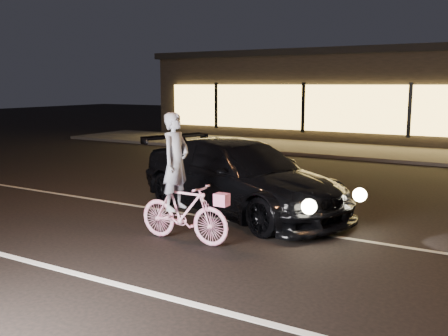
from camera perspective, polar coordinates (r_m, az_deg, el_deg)
The scene contains 7 objects.
ground at distance 7.62m, azimuth 0.07°, elevation -10.54°, with size 90.00×90.00×0.00m, color black.
lane_stripe_near at distance 6.46m, azimuth -6.79°, elevation -14.40°, with size 60.00×0.12×0.01m, color silver.
lane_stripe_far at distance 9.32m, azimuth 6.26°, elevation -6.80°, with size 60.00×0.10×0.01m, color gray.
sidewalk at distance 19.70m, azimuth 19.30°, elevation 1.54°, with size 30.00×4.00×0.12m, color #383533.
storefront at distance 25.43m, azimuth 22.13°, elevation 7.78°, with size 25.40×8.42×4.20m.
cyclist at distance 8.35m, azimuth -4.89°, elevation -3.27°, with size 1.72×0.59×2.17m.
sedan at distance 10.29m, azimuth 1.88°, elevation -0.98°, with size 5.50×3.73×1.48m.
Camera 1 is at (3.57, -6.20, 2.62)m, focal length 40.00 mm.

